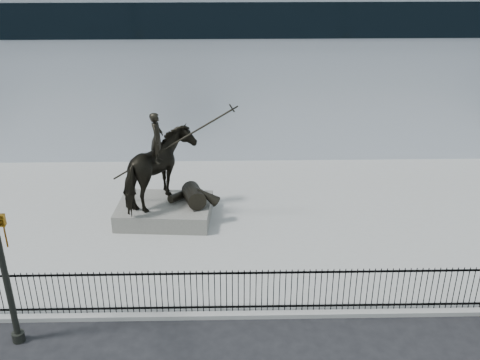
{
  "coord_description": "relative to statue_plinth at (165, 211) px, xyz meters",
  "views": [
    {
      "loc": [
        -0.81,
        -12.76,
        11.28
      ],
      "look_at": [
        -0.41,
        6.0,
        2.4
      ],
      "focal_mm": 42.0,
      "sensor_mm": 36.0,
      "label": 1
    }
  ],
  "objects": [
    {
      "name": "plaza",
      "position": [
        3.42,
        -0.16,
        -0.42
      ],
      "size": [
        30.0,
        12.0,
        0.15
      ],
      "primitive_type": "cube",
      "color": "#9B9B98",
      "rests_on": "ground"
    },
    {
      "name": "statue_plinth",
      "position": [
        0.0,
        0.0,
        0.0
      ],
      "size": [
        3.85,
        2.78,
        0.69
      ],
      "primitive_type": "cube",
      "rotation": [
        0.0,
        0.0,
        -0.07
      ],
      "color": "#5B5853",
      "rests_on": "plaza"
    },
    {
      "name": "equestrian_statue",
      "position": [
        0.07,
        -0.0,
        1.79
      ],
      "size": [
        4.71,
        3.08,
        4.0
      ],
      "rotation": [
        0.0,
        0.0,
        -0.07
      ],
      "color": "black",
      "rests_on": "statue_plinth"
    },
    {
      "name": "picket_fence",
      "position": [
        3.42,
        -5.91,
        0.41
      ],
      "size": [
        22.1,
        0.1,
        1.5
      ],
      "color": "black",
      "rests_on": "plaza"
    },
    {
      "name": "ground",
      "position": [
        3.42,
        -7.16,
        -0.49
      ],
      "size": [
        120.0,
        120.0,
        0.0
      ],
      "primitive_type": "plane",
      "color": "black",
      "rests_on": "ground"
    },
    {
      "name": "building",
      "position": [
        3.42,
        12.84,
        4.01
      ],
      "size": [
        44.0,
        14.0,
        9.0
      ],
      "primitive_type": "cube",
      "color": "silver",
      "rests_on": "ground"
    }
  ]
}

